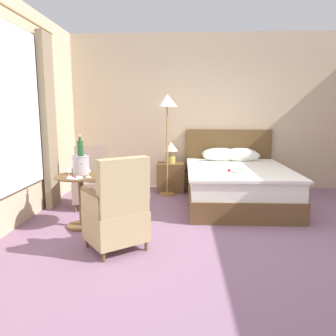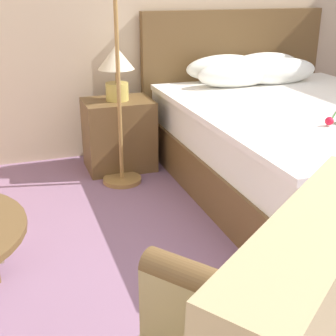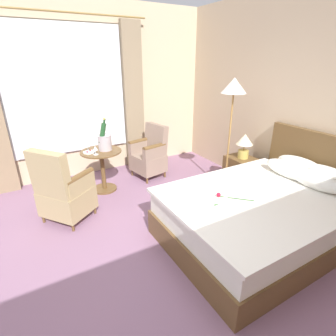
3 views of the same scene
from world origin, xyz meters
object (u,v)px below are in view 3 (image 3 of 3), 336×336
object	(u,v)px
snack_plate	(89,152)
armchair_by_window	(150,155)
wine_glass_near_edge	(95,149)
armchair_facing_bed	(63,192)
bedside_lamp	(244,143)
wine_glass_near_bucket	(88,145)
bed	(265,212)
floor_lamp_brass	(233,96)
nightstand	(241,173)
side_table_round	(103,167)
champagne_bucket	(105,141)

from	to	relation	value
snack_plate	armchair_by_window	size ratio (longest dim) A/B	0.20
wine_glass_near_edge	armchair_facing_bed	world-z (taller)	armchair_facing_bed
bedside_lamp	wine_glass_near_bucket	size ratio (longest dim) A/B	2.72
snack_plate	armchair_by_window	xyz separation A→B (m)	(-0.10, 1.09, -0.27)
bedside_lamp	wine_glass_near_edge	world-z (taller)	bedside_lamp
bed	floor_lamp_brass	bearing A→B (deg)	159.85
nightstand	side_table_round	distance (m)	2.29
bedside_lamp	wine_glass_near_edge	bearing A→B (deg)	-113.90
floor_lamp_brass	snack_plate	size ratio (longest dim) A/B	9.22
wine_glass_near_bucket	snack_plate	bearing A→B (deg)	0.04
wine_glass_near_bucket	armchair_by_window	distance (m)	1.15
bed	floor_lamp_brass	distance (m)	1.71
side_table_round	bed	bearing A→B (deg)	30.75
bed	wine_glass_near_bucket	xyz separation A→B (m)	(-2.27, -1.48, 0.45)
wine_glass_near_edge	nightstand	bearing A→B (deg)	66.10
side_table_round	wine_glass_near_bucket	bearing A→B (deg)	-115.28
nightstand	snack_plate	size ratio (longest dim) A/B	2.78
side_table_round	wine_glass_near_edge	size ratio (longest dim) A/B	4.88
wine_glass_near_bucket	armchair_by_window	bearing A→B (deg)	91.93
champagne_bucket	wine_glass_near_bucket	size ratio (longest dim) A/B	3.50
bedside_lamp	wine_glass_near_bucket	xyz separation A→B (m)	(-1.16, -2.19, -0.01)
floor_lamp_brass	champagne_bucket	world-z (taller)	floor_lamp_brass
champagne_bucket	wine_glass_near_edge	size ratio (longest dim) A/B	3.67
bed	floor_lamp_brass	size ratio (longest dim) A/B	1.25
nightstand	floor_lamp_brass	size ratio (longest dim) A/B	0.30
wine_glass_near_bucket	wine_glass_near_edge	bearing A→B (deg)	14.87
wine_glass_near_edge	champagne_bucket	bearing A→B (deg)	127.06
bed	armchair_by_window	distance (m)	2.34
side_table_round	nightstand	bearing A→B (deg)	61.75
nightstand	armchair_by_window	size ratio (longest dim) A/B	0.56
side_table_round	armchair_facing_bed	xyz separation A→B (m)	(0.61, -0.71, 0.01)
wine_glass_near_edge	armchair_by_window	size ratio (longest dim) A/B	0.15
champagne_bucket	wine_glass_near_edge	bearing A→B (deg)	-52.94
bed	armchair_facing_bed	world-z (taller)	bed
armchair_facing_bed	champagne_bucket	bearing A→B (deg)	128.31
nightstand	wine_glass_near_bucket	distance (m)	2.53
bed	champagne_bucket	world-z (taller)	champagne_bucket
armchair_by_window	armchair_facing_bed	distance (m)	1.78
floor_lamp_brass	armchair_by_window	distance (m)	1.79
wine_glass_near_bucket	armchair_facing_bed	distance (m)	0.95
armchair_by_window	armchair_facing_bed	bearing A→B (deg)	-65.75
bedside_lamp	armchair_facing_bed	world-z (taller)	armchair_facing_bed
champagne_bucket	wine_glass_near_edge	distance (m)	0.25
champagne_bucket	snack_plate	world-z (taller)	champagne_bucket
wine_glass_near_bucket	wine_glass_near_edge	distance (m)	0.23
nightstand	bed	bearing A→B (deg)	-32.74
floor_lamp_brass	armchair_facing_bed	size ratio (longest dim) A/B	1.73
side_table_round	wine_glass_near_edge	bearing A→B (deg)	-40.73
side_table_round	armchair_facing_bed	distance (m)	0.94
armchair_facing_bed	nightstand	bearing A→B (deg)	80.22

